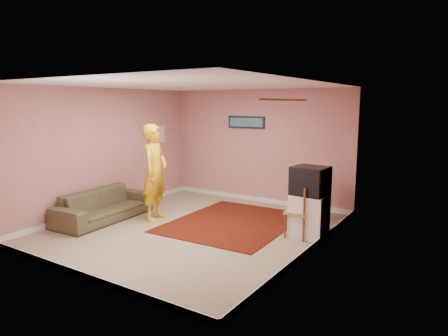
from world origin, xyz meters
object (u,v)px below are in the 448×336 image
Objects in this scene: tv_cabinet at (309,216)px; crt_tv at (310,181)px; chair_a at (317,190)px; chair_b at (299,206)px; sofa at (104,205)px; person at (155,172)px.

tv_cabinet is 1.21× the size of crt_tv.
chair_a reaches higher than tv_cabinet.
chair_a reaches higher than chair_b.
chair_a is at bearing -61.96° from sofa.
crt_tv is at bearing 132.09° from chair_b.
sofa is (-3.74, -1.24, -0.69)m from crt_tv.
person is at bearing -58.59° from sofa.
person is (-2.92, -0.66, -0.04)m from crt_tv.
chair_a is 0.27× the size of sofa.
tv_cabinet is at bearing 130.81° from chair_b.
sofa is (-3.61, -1.12, -0.26)m from chair_b.
chair_b reaches higher than tv_cabinet.
sofa is at bearing -161.64° from tv_cabinet.
tv_cabinet reaches higher than sofa.
chair_b is 2.86m from person.
tv_cabinet is 1.04m from chair_a.
sofa is at bearing 109.37° from person.
sofa is (-3.52, -2.23, -0.32)m from chair_a.
crt_tv is (-0.01, 0.00, 0.61)m from tv_cabinet.
tv_cabinet is at bearing -93.72° from person.
sofa is at bearing -72.99° from chair_b.
person is (-2.70, -1.64, 0.33)m from chair_a.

